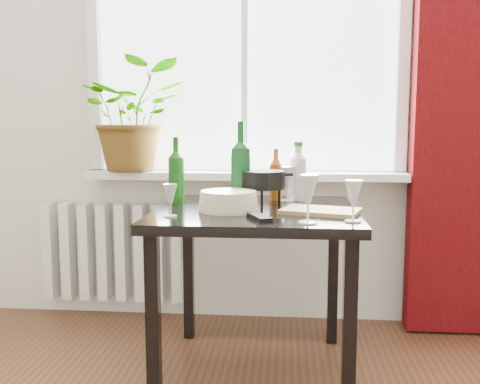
# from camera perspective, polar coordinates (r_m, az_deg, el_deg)

# --- Properties ---
(window) EXTENTS (1.72, 0.08, 1.62)m
(window) POSITION_cam_1_polar(r_m,az_deg,el_deg) (2.99, 0.57, 16.89)
(window) COLOR white
(window) RESTS_ON ground
(windowsill) EXTENTS (1.72, 0.20, 0.04)m
(windowsill) POSITION_cam_1_polar(r_m,az_deg,el_deg) (2.89, 0.44, 1.79)
(windowsill) COLOR white
(windowsill) RESTS_ON ground
(curtain) EXTENTS (0.50, 0.12, 2.56)m
(curtain) POSITION_cam_1_polar(r_m,az_deg,el_deg) (2.98, 22.82, 10.47)
(curtain) COLOR #3B0507
(curtain) RESTS_ON ground
(radiator) EXTENTS (0.80, 0.10, 0.55)m
(radiator) POSITION_cam_1_polar(r_m,az_deg,el_deg) (3.14, -13.37, -6.20)
(radiator) COLOR white
(radiator) RESTS_ON ground
(table) EXTENTS (0.85, 0.85, 0.74)m
(table) POSITION_cam_1_polar(r_m,az_deg,el_deg) (2.31, 1.70, -4.02)
(table) COLOR black
(table) RESTS_ON ground
(potted_plant) EXTENTS (0.67, 0.62, 0.60)m
(potted_plant) POSITION_cam_1_polar(r_m,az_deg,el_deg) (2.98, -11.28, 7.97)
(potted_plant) COLOR #25671B
(potted_plant) RESTS_ON windowsill
(wine_bottle_left) EXTENTS (0.08, 0.08, 0.31)m
(wine_bottle_left) POSITION_cam_1_polar(r_m,az_deg,el_deg) (2.45, -6.81, 2.38)
(wine_bottle_left) COLOR #0D430C
(wine_bottle_left) RESTS_ON table
(wine_bottle_right) EXTENTS (0.10, 0.10, 0.38)m
(wine_bottle_right) POSITION_cam_1_polar(r_m,az_deg,el_deg) (2.38, 0.07, 3.17)
(wine_bottle_right) COLOR #0B3C15
(wine_bottle_right) RESTS_ON table
(bottle_amber) EXTENTS (0.08, 0.08, 0.25)m
(bottle_amber) POSITION_cam_1_polar(r_m,az_deg,el_deg) (2.55, 3.84, 1.95)
(bottle_amber) COLOR brown
(bottle_amber) RESTS_ON table
(cleaning_bottle) EXTENTS (0.10, 0.10, 0.28)m
(cleaning_bottle) POSITION_cam_1_polar(r_m,az_deg,el_deg) (2.55, 6.19, 2.26)
(cleaning_bottle) COLOR silver
(cleaning_bottle) RESTS_ON table
(wineglass_front_right) EXTENTS (0.08, 0.08, 0.18)m
(wineglass_front_right) POSITION_cam_1_polar(r_m,az_deg,el_deg) (1.96, 7.27, -0.69)
(wineglass_front_right) COLOR silver
(wineglass_front_right) RESTS_ON table
(wineglass_far_right) EXTENTS (0.08, 0.08, 0.16)m
(wineglass_far_right) POSITION_cam_1_polar(r_m,az_deg,el_deg) (2.01, 12.01, -0.89)
(wineglass_far_right) COLOR silver
(wineglass_far_right) RESTS_ON table
(wineglass_back_center) EXTENTS (0.07, 0.07, 0.17)m
(wineglass_back_center) POSITION_cam_1_polar(r_m,az_deg,el_deg) (2.50, 5.10, 0.90)
(wineglass_back_center) COLOR silver
(wineglass_back_center) RESTS_ON table
(wineglass_back_left) EXTENTS (0.10, 0.10, 0.18)m
(wineglass_back_left) POSITION_cam_1_polar(r_m,az_deg,el_deg) (2.53, -0.07, 1.12)
(wineglass_back_left) COLOR silver
(wineglass_back_left) RESTS_ON table
(wineglass_front_left) EXTENTS (0.06, 0.06, 0.13)m
(wineglass_front_left) POSITION_cam_1_polar(r_m,az_deg,el_deg) (2.09, -7.43, -0.88)
(wineglass_front_left) COLOR silver
(wineglass_front_left) RESTS_ON table
(plate_stack) EXTENTS (0.33, 0.33, 0.08)m
(plate_stack) POSITION_cam_1_polar(r_m,az_deg,el_deg) (2.23, -1.24, -0.99)
(plate_stack) COLOR beige
(plate_stack) RESTS_ON table
(fondue_pot) EXTENTS (0.27, 0.25, 0.15)m
(fondue_pot) POSITION_cam_1_polar(r_m,az_deg,el_deg) (2.39, 2.44, 0.45)
(fondue_pot) COLOR black
(fondue_pot) RESTS_ON table
(tv_remote) EXTENTS (0.11, 0.17, 0.02)m
(tv_remote) POSITION_cam_1_polar(r_m,az_deg,el_deg) (2.03, 2.06, -2.69)
(tv_remote) COLOR black
(tv_remote) RESTS_ON table
(cutting_board) EXTENTS (0.35, 0.28, 0.02)m
(cutting_board) POSITION_cam_1_polar(r_m,az_deg,el_deg) (2.20, 8.60, -2.01)
(cutting_board) COLOR #A18248
(cutting_board) RESTS_ON table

